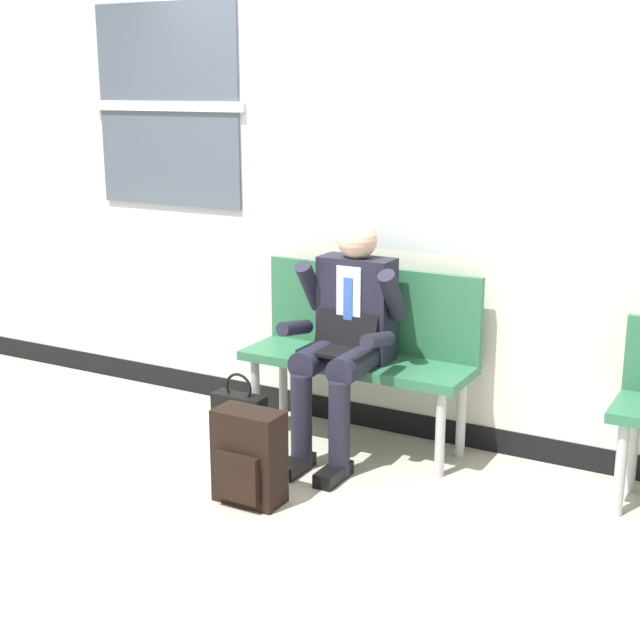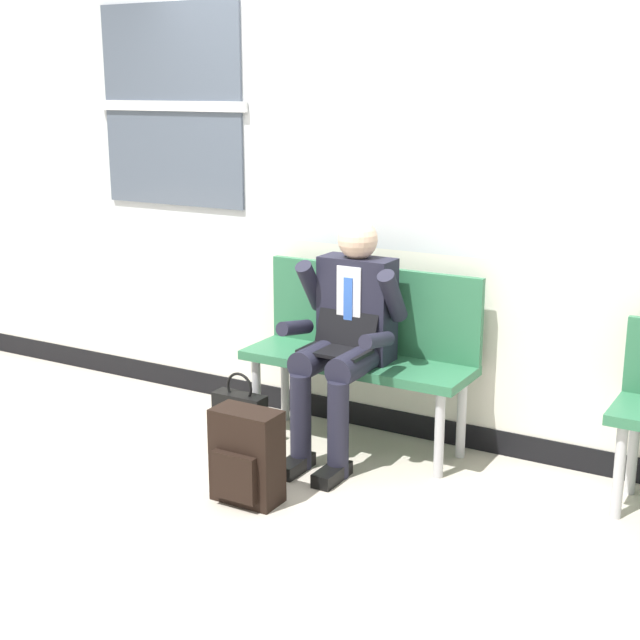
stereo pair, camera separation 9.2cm
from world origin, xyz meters
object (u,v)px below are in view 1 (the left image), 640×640
(bench_with_person, at_px, (363,342))
(person_seated, at_px, (345,333))
(backpack, at_px, (248,458))
(handbag, at_px, (239,417))

(bench_with_person, relative_size, person_seated, 1.01)
(backpack, bearing_deg, handbag, 127.48)
(handbag, bearing_deg, person_seated, 14.45)
(person_seated, relative_size, backpack, 2.75)
(bench_with_person, xyz_separation_m, handbag, (-0.58, -0.35, -0.42))
(bench_with_person, xyz_separation_m, backpack, (-0.13, -0.94, -0.35))
(backpack, height_order, handbag, backpack)
(bench_with_person, distance_m, backpack, 1.01)
(bench_with_person, distance_m, handbag, 0.80)
(backpack, relative_size, handbag, 1.12)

